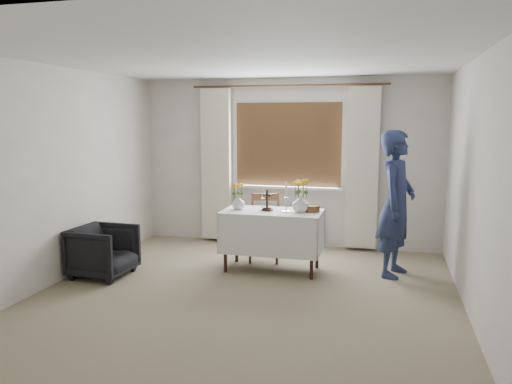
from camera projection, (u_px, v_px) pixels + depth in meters
ground at (241, 301)px, 5.26m from camera, size 5.00×5.00×0.00m
altar_table at (272, 241)px, 6.27m from camera, size 1.24×0.64×0.76m
wooden_chair at (264, 228)px, 6.71m from camera, size 0.48×0.48×0.90m
armchair at (103, 251)px, 6.04m from camera, size 0.71×0.69×0.62m
person at (396, 204)px, 6.01m from camera, size 0.59×0.74×1.77m
radiator at (286, 226)px, 7.53m from camera, size 1.10×0.10×0.60m
wooden_cross at (267, 200)px, 6.21m from camera, size 0.14×0.11×0.26m
candlestick_left at (263, 198)px, 6.26m from camera, size 0.11×0.11×0.31m
candlestick_right at (286, 197)px, 6.13m from camera, size 0.12×0.12×0.37m
flower_vase_left at (238, 202)px, 6.33m from camera, size 0.21×0.21×0.18m
flower_vase_right at (300, 203)px, 6.12m from camera, size 0.22×0.22×0.22m
wicker_basket at (312, 208)px, 6.17m from camera, size 0.26×0.26×0.08m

